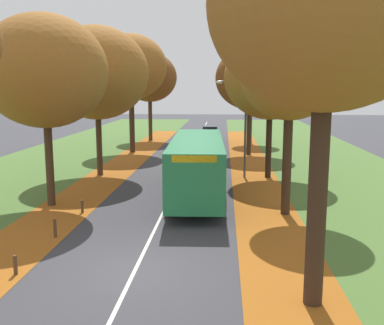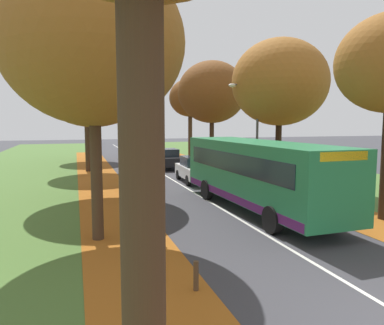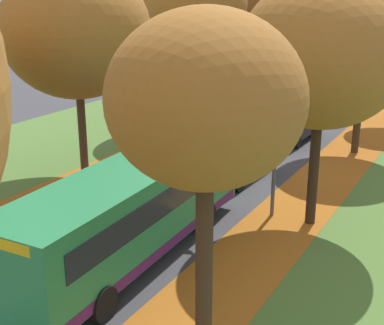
{
  "view_description": "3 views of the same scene",
  "coord_description": "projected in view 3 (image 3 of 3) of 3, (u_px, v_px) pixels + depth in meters",
  "views": [
    {
      "loc": [
        2.66,
        -12.79,
        5.55
      ],
      "look_at": [
        1.05,
        10.08,
        1.69
      ],
      "focal_mm": 42.0,
      "sensor_mm": 36.0,
      "label": 1
    },
    {
      "loc": [
        -6.06,
        -4.85,
        3.81
      ],
      "look_at": [
        -0.25,
        13.8,
        1.69
      ],
      "focal_mm": 35.0,
      "sensor_mm": 36.0,
      "label": 2
    },
    {
      "loc": [
        10.5,
        -2.82,
        8.24
      ],
      "look_at": [
        1.29,
        13.41,
        2.04
      ],
      "focal_mm": 50.0,
      "sensor_mm": 36.0,
      "label": 3
    }
  ],
  "objects": [
    {
      "name": "grass_verge_left",
      "position": [
        90.0,
        136.0,
        30.66
      ],
      "size": [
        12.0,
        90.0,
        0.01
      ],
      "primitive_type": "cube",
      "color": "#476B2D",
      "rests_on": "ground"
    },
    {
      "name": "leaf_litter_left",
      "position": [
        83.0,
        182.0,
        23.55
      ],
      "size": [
        2.8,
        60.0,
        0.0
      ],
      "primitive_type": "cube",
      "color": "#9E5619",
      "rests_on": "grass_verge_left"
    },
    {
      "name": "leaf_litter_right",
      "position": [
        280.0,
        226.0,
        19.24
      ],
      "size": [
        2.8,
        60.0,
        0.0
      ],
      "primitive_type": "cube",
      "color": "#9E5619",
      "rests_on": "grass_verge_right"
    },
    {
      "name": "road_centre_line",
      "position": [
        235.0,
        161.0,
        26.35
      ],
      "size": [
        0.12,
        80.0,
        0.01
      ],
      "primitive_type": "cube",
      "color": "silver",
      "rests_on": "ground"
    },
    {
      "name": "tree_left_mid",
      "position": [
        76.0,
        31.0,
        22.49
      ],
      "size": [
        6.37,
        6.37,
        9.28
      ],
      "color": "#422D1E",
      "rests_on": "ground"
    },
    {
      "name": "tree_left_far",
      "position": [
        195.0,
        4.0,
        30.69
      ],
      "size": [
        6.05,
        6.05,
        9.96
      ],
      "color": "#382619",
      "rests_on": "ground"
    },
    {
      "name": "tree_left_distant",
      "position": [
        256.0,
        11.0,
        37.94
      ],
      "size": [
        5.59,
        5.59,
        9.06
      ],
      "color": "#422D1E",
      "rests_on": "ground"
    },
    {
      "name": "tree_right_near",
      "position": [
        205.0,
        102.0,
        10.92
      ],
      "size": [
        4.17,
        4.17,
        7.9
      ],
      "color": "#382619",
      "rests_on": "ground"
    },
    {
      "name": "tree_right_mid",
      "position": [
        323.0,
        53.0,
        17.59
      ],
      "size": [
        5.61,
        5.61,
        8.65
      ],
      "color": "black",
      "rests_on": "ground"
    },
    {
      "name": "tree_right_far",
      "position": [
        367.0,
        29.0,
        25.75
      ],
      "size": [
        5.63,
        5.63,
        8.79
      ],
      "color": "#382619",
      "rests_on": "ground"
    },
    {
      "name": "streetlamp_right",
      "position": [
        268.0,
        118.0,
        19.1
      ],
      "size": [
        1.89,
        0.28,
        6.0
      ],
      "color": "#47474C",
      "rests_on": "ground"
    },
    {
      "name": "bus",
      "position": [
        132.0,
        208.0,
        16.52
      ],
      "size": [
        2.92,
        10.48,
        2.98
      ],
      "color": "#237A47",
      "rests_on": "ground"
    },
    {
      "name": "car_white_lead",
      "position": [
        237.0,
        162.0,
        23.65
      ],
      "size": [
        1.92,
        4.27,
        1.62
      ],
      "color": "silver",
      "rests_on": "ground"
    },
    {
      "name": "car_black_following",
      "position": [
        293.0,
        126.0,
        29.63
      ],
      "size": [
        1.88,
        4.25,
        1.62
      ],
      "color": "black",
      "rests_on": "ground"
    },
    {
      "name": "car_green_third_in_line",
      "position": [
        335.0,
        100.0,
        36.24
      ],
      "size": [
        1.84,
        4.23,
        1.62
      ],
      "color": "#1E6038",
      "rests_on": "ground"
    }
  ]
}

